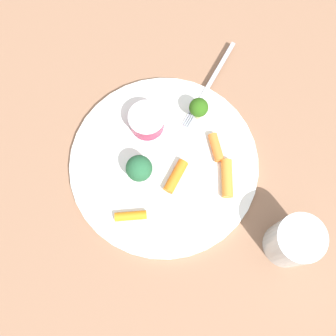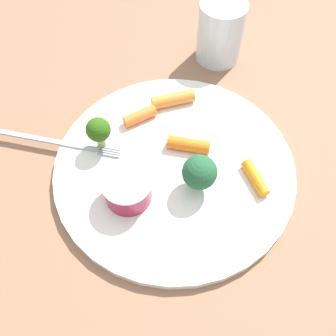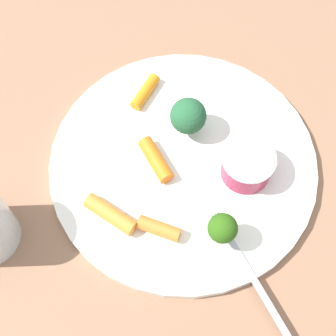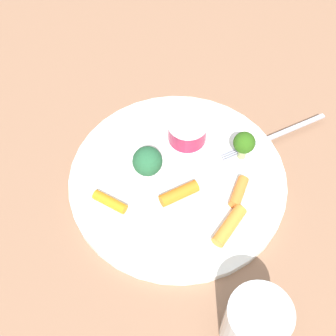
{
  "view_description": "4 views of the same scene",
  "coord_description": "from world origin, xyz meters",
  "px_view_note": "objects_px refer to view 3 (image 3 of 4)",
  "views": [
    {
      "loc": [
        0.11,
        0.16,
        0.64
      ],
      "look_at": [
        0.0,
        0.01,
        0.02
      ],
      "focal_mm": 45.11,
      "sensor_mm": 36.0,
      "label": 1
    },
    {
      "loc": [
        0.14,
        -0.2,
        0.39
      ],
      "look_at": [
        0.0,
        -0.01,
        0.02
      ],
      "focal_mm": 39.25,
      "sensor_mm": 36.0,
      "label": 2
    },
    {
      "loc": [
        -0.25,
        0.03,
        0.51
      ],
      "look_at": [
        -0.01,
        0.02,
        0.03
      ],
      "focal_mm": 54.45,
      "sensor_mm": 36.0,
      "label": 3
    },
    {
      "loc": [
        0.03,
        0.35,
        0.56
      ],
      "look_at": [
        0.01,
        -0.01,
        0.03
      ],
      "focal_mm": 50.78,
      "sensor_mm": 36.0,
      "label": 4
    }
  ],
  "objects_px": {
    "carrot_stick_0": "(156,157)",
    "fork": "(256,284)",
    "plate": "(183,164)",
    "broccoli_floret_1": "(188,116)",
    "carrot_stick_1": "(159,229)",
    "broccoli_floret_0": "(222,229)",
    "carrot_stick_2": "(111,214)",
    "sauce_cup": "(247,165)",
    "carrot_stick_3": "(145,92)"
  },
  "relations": [
    {
      "from": "sauce_cup",
      "to": "carrot_stick_1",
      "type": "distance_m",
      "value": 0.12
    },
    {
      "from": "broccoli_floret_0",
      "to": "carrot_stick_0",
      "type": "distance_m",
      "value": 0.11
    },
    {
      "from": "broccoli_floret_1",
      "to": "carrot_stick_1",
      "type": "relative_size",
      "value": 1.14
    },
    {
      "from": "sauce_cup",
      "to": "carrot_stick_0",
      "type": "height_order",
      "value": "sauce_cup"
    },
    {
      "from": "carrot_stick_2",
      "to": "carrot_stick_3",
      "type": "height_order",
      "value": "carrot_stick_2"
    },
    {
      "from": "broccoli_floret_1",
      "to": "carrot_stick_3",
      "type": "distance_m",
      "value": 0.07
    },
    {
      "from": "plate",
      "to": "broccoli_floret_0",
      "type": "relative_size",
      "value": 6.23
    },
    {
      "from": "carrot_stick_2",
      "to": "fork",
      "type": "bearing_deg",
      "value": -119.08
    },
    {
      "from": "fork",
      "to": "carrot_stick_1",
      "type": "bearing_deg",
      "value": 56.8
    },
    {
      "from": "broccoli_floret_1",
      "to": "fork",
      "type": "distance_m",
      "value": 0.19
    },
    {
      "from": "plate",
      "to": "carrot_stick_2",
      "type": "bearing_deg",
      "value": 127.08
    },
    {
      "from": "carrot_stick_0",
      "to": "carrot_stick_1",
      "type": "height_order",
      "value": "carrot_stick_0"
    },
    {
      "from": "carrot_stick_1",
      "to": "carrot_stick_3",
      "type": "height_order",
      "value": "carrot_stick_1"
    },
    {
      "from": "plate",
      "to": "carrot_stick_3",
      "type": "distance_m",
      "value": 0.1
    },
    {
      "from": "sauce_cup",
      "to": "carrot_stick_0",
      "type": "bearing_deg",
      "value": 77.9
    },
    {
      "from": "carrot_stick_2",
      "to": "fork",
      "type": "height_order",
      "value": "carrot_stick_2"
    },
    {
      "from": "carrot_stick_0",
      "to": "plate",
      "type": "bearing_deg",
      "value": -97.41
    },
    {
      "from": "carrot_stick_2",
      "to": "carrot_stick_1",
      "type": "bearing_deg",
      "value": -110.33
    },
    {
      "from": "carrot_stick_1",
      "to": "fork",
      "type": "height_order",
      "value": "carrot_stick_1"
    },
    {
      "from": "broccoli_floret_1",
      "to": "fork",
      "type": "height_order",
      "value": "broccoli_floret_1"
    },
    {
      "from": "carrot_stick_2",
      "to": "fork",
      "type": "xyz_separation_m",
      "value": [
        -0.08,
        -0.14,
        -0.01
      ]
    },
    {
      "from": "broccoli_floret_1",
      "to": "carrot_stick_2",
      "type": "relative_size",
      "value": 0.86
    },
    {
      "from": "carrot_stick_0",
      "to": "carrot_stick_3",
      "type": "height_order",
      "value": "carrot_stick_0"
    },
    {
      "from": "broccoli_floret_1",
      "to": "carrot_stick_2",
      "type": "xyz_separation_m",
      "value": [
        -0.1,
        0.09,
        -0.02
      ]
    },
    {
      "from": "sauce_cup",
      "to": "plate",
      "type": "bearing_deg",
      "value": 75.82
    },
    {
      "from": "sauce_cup",
      "to": "carrot_stick_3",
      "type": "height_order",
      "value": "sauce_cup"
    },
    {
      "from": "carrot_stick_0",
      "to": "fork",
      "type": "bearing_deg",
      "value": -147.24
    },
    {
      "from": "carrot_stick_1",
      "to": "carrot_stick_3",
      "type": "xyz_separation_m",
      "value": [
        0.17,
        0.01,
        -0.0
      ]
    },
    {
      "from": "sauce_cup",
      "to": "carrot_stick_2",
      "type": "bearing_deg",
      "value": 106.57
    },
    {
      "from": "carrot_stick_0",
      "to": "carrot_stick_3",
      "type": "distance_m",
      "value": 0.09
    },
    {
      "from": "carrot_stick_1",
      "to": "fork",
      "type": "distance_m",
      "value": 0.11
    },
    {
      "from": "plate",
      "to": "sauce_cup",
      "type": "xyz_separation_m",
      "value": [
        -0.02,
        -0.07,
        0.02
      ]
    },
    {
      "from": "carrot_stick_0",
      "to": "carrot_stick_2",
      "type": "relative_size",
      "value": 0.91
    },
    {
      "from": "plate",
      "to": "carrot_stick_1",
      "type": "height_order",
      "value": "carrot_stick_1"
    },
    {
      "from": "carrot_stick_2",
      "to": "broccoli_floret_0",
      "type": "bearing_deg",
      "value": -105.25
    },
    {
      "from": "plate",
      "to": "sauce_cup",
      "type": "height_order",
      "value": "sauce_cup"
    },
    {
      "from": "sauce_cup",
      "to": "carrot_stick_0",
      "type": "xyz_separation_m",
      "value": [
        0.02,
        0.1,
        -0.01
      ]
    },
    {
      "from": "plate",
      "to": "carrot_stick_3",
      "type": "bearing_deg",
      "value": 22.95
    },
    {
      "from": "plate",
      "to": "carrot_stick_0",
      "type": "xyz_separation_m",
      "value": [
        0.0,
        0.03,
        0.01
      ]
    },
    {
      "from": "broccoli_floret_0",
      "to": "fork",
      "type": "xyz_separation_m",
      "value": [
        -0.05,
        -0.03,
        -0.03
      ]
    },
    {
      "from": "broccoli_floret_0",
      "to": "carrot_stick_0",
      "type": "xyz_separation_m",
      "value": [
        0.09,
        0.06,
        -0.02
      ]
    },
    {
      "from": "broccoli_floret_0",
      "to": "fork",
      "type": "distance_m",
      "value": 0.06
    },
    {
      "from": "broccoli_floret_0",
      "to": "carrot_stick_2",
      "type": "height_order",
      "value": "broccoli_floret_0"
    },
    {
      "from": "broccoli_floret_1",
      "to": "sauce_cup",
      "type": "bearing_deg",
      "value": -133.88
    },
    {
      "from": "broccoli_floret_1",
      "to": "carrot_stick_1",
      "type": "height_order",
      "value": "broccoli_floret_1"
    },
    {
      "from": "plate",
      "to": "broccoli_floret_0",
      "type": "xyz_separation_m",
      "value": [
        -0.09,
        -0.03,
        0.04
      ]
    },
    {
      "from": "broccoli_floret_0",
      "to": "broccoli_floret_1",
      "type": "distance_m",
      "value": 0.13
    },
    {
      "from": "plate",
      "to": "broccoli_floret_1",
      "type": "distance_m",
      "value": 0.05
    },
    {
      "from": "plate",
      "to": "sauce_cup",
      "type": "relative_size",
      "value": 5.2
    },
    {
      "from": "broccoli_floret_1",
      "to": "carrot_stick_1",
      "type": "bearing_deg",
      "value": 162.07
    }
  ]
}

